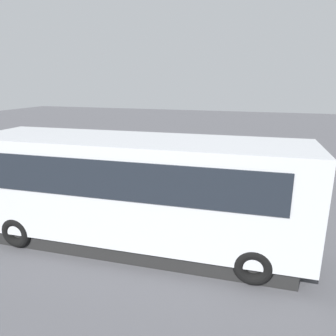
{
  "coord_description": "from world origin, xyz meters",
  "views": [
    {
      "loc": [
        -3.18,
        13.22,
        4.79
      ],
      "look_at": [
        0.82,
        0.56,
        1.1
      ],
      "focal_mm": 33.4,
      "sensor_mm": 36.0,
      "label": 1
    }
  ],
  "objects_px": {
    "tour_bus": "(137,193)",
    "parked_motorcycle_silver": "(115,198)",
    "traffic_cone": "(192,168)",
    "spectator_left": "(182,183)",
    "stunt_motorcycle": "(149,163)",
    "spectator_right": "(125,179)",
    "spectator_far_left": "(207,187)",
    "spectator_centre": "(153,182)"
  },
  "relations": [
    {
      "from": "tour_bus",
      "to": "parked_motorcycle_silver",
      "type": "height_order",
      "value": "tour_bus"
    },
    {
      "from": "spectator_left",
      "to": "stunt_motorcycle",
      "type": "xyz_separation_m",
      "value": [
        2.9,
        -4.04,
        -0.45
      ]
    },
    {
      "from": "spectator_centre",
      "to": "spectator_right",
      "type": "xyz_separation_m",
      "value": [
        1.27,
        -0.14,
        -0.03
      ]
    },
    {
      "from": "parked_motorcycle_silver",
      "to": "stunt_motorcycle",
      "type": "bearing_deg",
      "value": -84.41
    },
    {
      "from": "stunt_motorcycle",
      "to": "spectator_right",
      "type": "bearing_deg",
      "value": 97.32
    },
    {
      "from": "tour_bus",
      "to": "stunt_motorcycle",
      "type": "height_order",
      "value": "tour_bus"
    },
    {
      "from": "spectator_left",
      "to": "spectator_right",
      "type": "bearing_deg",
      "value": -0.93
    },
    {
      "from": "parked_motorcycle_silver",
      "to": "traffic_cone",
      "type": "bearing_deg",
      "value": -106.58
    },
    {
      "from": "tour_bus",
      "to": "spectator_centre",
      "type": "height_order",
      "value": "tour_bus"
    },
    {
      "from": "spectator_centre",
      "to": "stunt_motorcycle",
      "type": "distance_m",
      "value": 4.53
    },
    {
      "from": "spectator_left",
      "to": "spectator_far_left",
      "type": "bearing_deg",
      "value": 172.86
    },
    {
      "from": "tour_bus",
      "to": "spectator_right",
      "type": "height_order",
      "value": "tour_bus"
    },
    {
      "from": "spectator_centre",
      "to": "parked_motorcycle_silver",
      "type": "distance_m",
      "value": 1.58
    },
    {
      "from": "spectator_far_left",
      "to": "spectator_centre",
      "type": "xyz_separation_m",
      "value": [
        2.09,
        -0.02,
        -0.02
      ]
    },
    {
      "from": "stunt_motorcycle",
      "to": "tour_bus",
      "type": "bearing_deg",
      "value": 108.31
    },
    {
      "from": "parked_motorcycle_silver",
      "to": "spectator_left",
      "type": "bearing_deg",
      "value": -162.21
    },
    {
      "from": "spectator_far_left",
      "to": "tour_bus",
      "type": "bearing_deg",
      "value": 61.25
    },
    {
      "from": "stunt_motorcycle",
      "to": "spectator_centre",
      "type": "bearing_deg",
      "value": 113.29
    },
    {
      "from": "spectator_centre",
      "to": "stunt_motorcycle",
      "type": "relative_size",
      "value": 0.85
    },
    {
      "from": "tour_bus",
      "to": "spectator_right",
      "type": "relative_size",
      "value": 5.7
    },
    {
      "from": "spectator_left",
      "to": "spectator_right",
      "type": "xyz_separation_m",
      "value": [
        2.39,
        -0.04,
        -0.05
      ]
    },
    {
      "from": "spectator_left",
      "to": "spectator_centre",
      "type": "xyz_separation_m",
      "value": [
        1.12,
        0.1,
        -0.01
      ]
    },
    {
      "from": "tour_bus",
      "to": "spectator_centre",
      "type": "xyz_separation_m",
      "value": [
        0.53,
        -2.86,
        -0.6
      ]
    },
    {
      "from": "tour_bus",
      "to": "parked_motorcycle_silver",
      "type": "bearing_deg",
      "value": -49.77
    },
    {
      "from": "spectator_centre",
      "to": "parked_motorcycle_silver",
      "type": "xyz_separation_m",
      "value": [
        1.31,
        0.68,
        -0.56
      ]
    },
    {
      "from": "spectator_centre",
      "to": "spectator_right",
      "type": "bearing_deg",
      "value": -6.29
    },
    {
      "from": "spectator_right",
      "to": "spectator_centre",
      "type": "bearing_deg",
      "value": 173.71
    },
    {
      "from": "spectator_centre",
      "to": "spectator_right",
      "type": "relative_size",
      "value": 1.02
    },
    {
      "from": "spectator_right",
      "to": "traffic_cone",
      "type": "distance_m",
      "value": 5.1
    },
    {
      "from": "stunt_motorcycle",
      "to": "traffic_cone",
      "type": "height_order",
      "value": "stunt_motorcycle"
    },
    {
      "from": "traffic_cone",
      "to": "spectator_left",
      "type": "bearing_deg",
      "value": 98.96
    },
    {
      "from": "spectator_left",
      "to": "stunt_motorcycle",
      "type": "relative_size",
      "value": 0.87
    },
    {
      "from": "spectator_far_left",
      "to": "spectator_left",
      "type": "relative_size",
      "value": 1.0
    },
    {
      "from": "spectator_centre",
      "to": "spectator_right",
      "type": "distance_m",
      "value": 1.28
    },
    {
      "from": "spectator_left",
      "to": "parked_motorcycle_silver",
      "type": "xyz_separation_m",
      "value": [
        2.43,
        0.78,
        -0.58
      ]
    },
    {
      "from": "spectator_left",
      "to": "spectator_right",
      "type": "height_order",
      "value": "spectator_left"
    },
    {
      "from": "spectator_far_left",
      "to": "traffic_cone",
      "type": "xyz_separation_m",
      "value": [
        1.73,
        -4.94,
        -0.76
      ]
    },
    {
      "from": "tour_bus",
      "to": "stunt_motorcycle",
      "type": "relative_size",
      "value": 4.76
    },
    {
      "from": "tour_bus",
      "to": "parked_motorcycle_silver",
      "type": "relative_size",
      "value": 4.75
    },
    {
      "from": "spectator_far_left",
      "to": "spectator_centre",
      "type": "height_order",
      "value": "spectator_far_left"
    },
    {
      "from": "tour_bus",
      "to": "stunt_motorcycle",
      "type": "distance_m",
      "value": 7.45
    },
    {
      "from": "spectator_centre",
      "to": "stunt_motorcycle",
      "type": "height_order",
      "value": "spectator_centre"
    }
  ]
}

